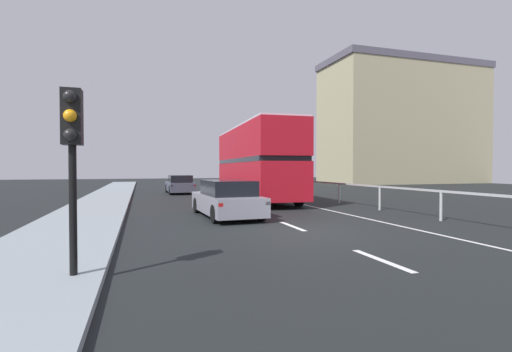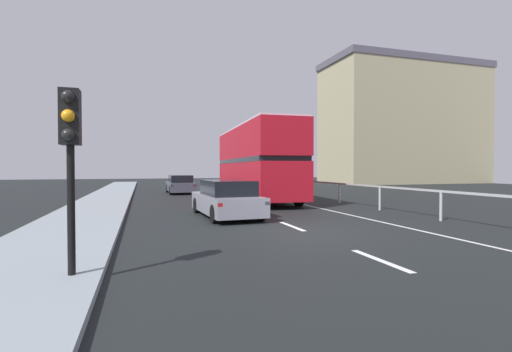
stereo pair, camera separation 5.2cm
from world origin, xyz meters
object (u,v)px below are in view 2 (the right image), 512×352
object	(u,v)px
hatchback_car_near	(227,199)
traffic_signal_pole	(70,136)
double_decker_bus_red	(255,161)
sedan_car_ahead	(180,185)

from	to	relation	value
hatchback_car_near	traffic_signal_pole	size ratio (longest dim) A/B	1.53
double_decker_bus_red	hatchback_car_near	distance (m)	7.91
hatchback_car_near	traffic_signal_pole	world-z (taller)	traffic_signal_pole
double_decker_bus_red	hatchback_car_near	world-z (taller)	double_decker_bus_red
hatchback_car_near	sedan_car_ahead	bearing A→B (deg)	88.68
double_decker_bus_red	hatchback_car_near	xyz separation A→B (m)	(-3.33, -6.99, -1.64)
double_decker_bus_red	traffic_signal_pole	size ratio (longest dim) A/B	3.85
double_decker_bus_red	sedan_car_ahead	world-z (taller)	double_decker_bus_red
traffic_signal_pole	sedan_car_ahead	xyz separation A→B (m)	(3.84, 21.34, -1.73)
double_decker_bus_red	sedan_car_ahead	xyz separation A→B (m)	(-3.71, 7.05, -1.66)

